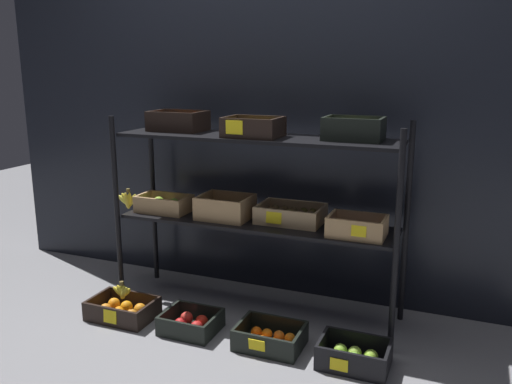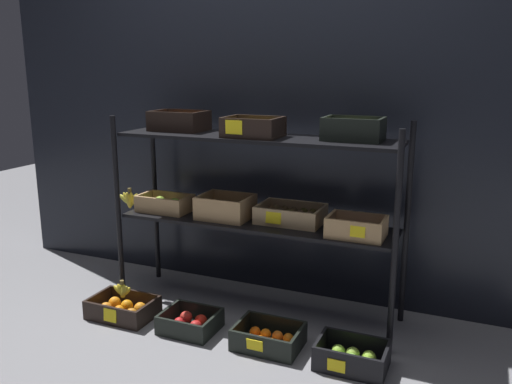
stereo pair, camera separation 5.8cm
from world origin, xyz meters
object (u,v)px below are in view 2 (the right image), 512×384
Objects in this scene: display_rack at (255,183)px; crate_ground_apple_red at (190,323)px; crate_ground_tangerine at (268,339)px; crate_ground_apple_green at (352,358)px; banana_bunch_loose at (123,291)px; crate_ground_orange at (123,309)px.

display_rack reaches higher than crate_ground_apple_red.
crate_ground_tangerine is (0.47, 0.01, 0.00)m from crate_ground_apple_red.
crate_ground_apple_green is (0.45, -0.02, 0.01)m from crate_ground_tangerine.
crate_ground_tangerine is at bearing 1.02° from banana_bunch_loose.
display_rack is at bearing 122.14° from crate_ground_tangerine.
crate_ground_tangerine is at bearing 0.92° from crate_ground_apple_red.
crate_ground_orange reaches higher than crate_ground_apple_red.
display_rack is 13.07× the size of banana_bunch_loose.
crate_ground_tangerine is 0.45m from crate_ground_apple_green.
banana_bunch_loose is (-0.45, -0.01, 0.12)m from crate_ground_apple_red.
crate_ground_orange is 0.12m from banana_bunch_loose.
display_rack is at bearing 30.71° from crate_ground_orange.
crate_ground_orange is 1.10× the size of crate_ground_apple_green.
crate_ground_apple_green is (0.92, -0.01, 0.01)m from crate_ground_apple_red.
banana_bunch_loose reaches higher than crate_ground_tangerine.
display_rack is 5.94× the size of crate_ground_apple_red.
crate_ground_apple_green is at bearing -30.36° from display_rack.
banana_bunch_loose reaches higher than crate_ground_orange.
crate_ground_apple_green is at bearing -2.48° from crate_ground_tangerine.
display_rack reaches higher than banana_bunch_loose.
crate_ground_orange is 1.24× the size of crate_ground_apple_red.
banana_bunch_loose is (0.00, -0.00, 0.12)m from crate_ground_orange.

